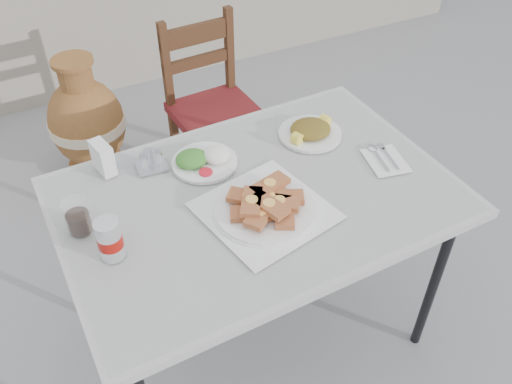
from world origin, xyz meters
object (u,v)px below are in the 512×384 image
condiment_caddy (151,162)px  soda_can (110,239)px  napkin_holder (103,158)px  terracotta_urn (87,124)px  salad_chopped_plate (310,131)px  pide_plate (265,203)px  cola_glass (78,219)px  cafe_table (257,205)px  chair (213,108)px  salad_rice_plate (204,159)px

condiment_caddy → soda_can: bearing=-124.0°
napkin_holder → condiment_caddy: (0.15, -0.06, -0.03)m
condiment_caddy → terracotta_urn: (-0.07, 1.11, -0.50)m
condiment_caddy → salad_chopped_plate: bearing=-7.6°
pide_plate → soda_can: bearing=176.3°
cola_glass → napkin_holder: bearing=60.5°
salad_chopped_plate → terracotta_urn: salad_chopped_plate is taller
cafe_table → chair: chair is taller
condiment_caddy → chair: chair is taller
pide_plate → soda_can: soda_can is taller
soda_can → napkin_holder: size_ratio=1.17×
pide_plate → salad_chopped_plate: bearing=40.5°
salad_rice_plate → chair: chair is taller
chair → terracotta_urn: 0.72m
salad_chopped_plate → condiment_caddy: condiment_caddy is taller
soda_can → terracotta_urn: size_ratio=0.19×
salad_rice_plate → salad_chopped_plate: 0.43m
salad_chopped_plate → terracotta_urn: (-0.67, 1.19, -0.49)m
salad_rice_plate → terracotta_urn: 1.30m
soda_can → cola_glass: soda_can is taller
pide_plate → salad_chopped_plate: (0.35, 0.30, -0.01)m
napkin_holder → condiment_caddy: 0.16m
salad_rice_plate → cola_glass: (-0.47, -0.14, 0.03)m
cola_glass → chair: chair is taller
cafe_table → salad_chopped_plate: 0.40m
cafe_table → pide_plate: 0.13m
salad_chopped_plate → soda_can: soda_can is taller
pide_plate → salad_rice_plate: size_ratio=1.88×
salad_rice_plate → napkin_holder: 0.35m
soda_can → cola_glass: size_ratio=1.17×
pide_plate → cola_glass: 0.58m
cafe_table → cola_glass: size_ratio=11.68×
salad_rice_plate → terracotta_urn: salad_rice_plate is taller
salad_rice_plate → cola_glass: 0.49m
chair → condiment_caddy: bearing=-129.6°
soda_can → napkin_holder: soda_can is taller
condiment_caddy → chair: (0.53, 0.73, -0.35)m
napkin_holder → chair: size_ratio=0.12×
pide_plate → cola_glass: size_ratio=3.87×
soda_can → cola_glass: bearing=113.0°
salad_rice_plate → soda_can: (-0.41, -0.28, 0.05)m
cafe_table → pide_plate: pide_plate is taller
cola_glass → chair: 1.30m
terracotta_urn → condiment_caddy: bearing=-86.6°
cola_glass → chair: bearing=48.4°
salad_chopped_plate → salad_rice_plate: bearing=177.7°
cafe_table → condiment_caddy: size_ratio=11.83×
soda_can → napkin_holder: 0.41m
salad_rice_plate → condiment_caddy: 0.19m
pide_plate → chair: 1.20m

